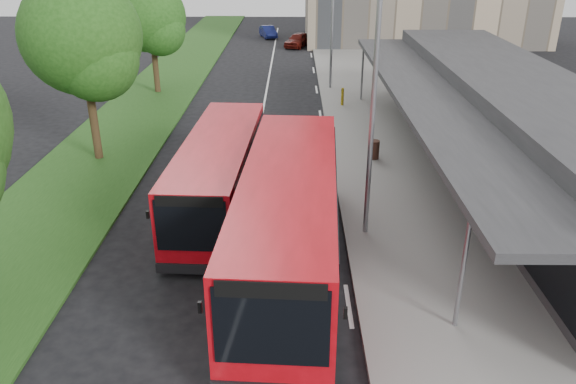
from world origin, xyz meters
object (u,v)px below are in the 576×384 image
Objects in this scene: lamp_post_near at (371,98)px; car_far at (268,32)px; bus_second at (220,174)px; litter_bin at (374,150)px; tree_far at (151,22)px; car_near at (298,40)px; lamp_post_far at (331,15)px; bus_main at (289,220)px; bollard at (342,97)px; tree_mid at (83,43)px.

lamp_post_near is 41.95m from car_far.
bus_second is 39.46m from car_far.
litter_bin is at bearing 79.65° from lamp_post_near.
bus_second is (6.14, -17.05, -3.07)m from tree_far.
car_near is 1.12× the size of car_far.
bus_main is at bearing -96.36° from lamp_post_far.
tree_far reaches higher than bollard.
lamp_post_far is 22.43m from bus_main.
bus_second is at bearing -111.98° from bollard.
bus_main reaches higher than car_far.
bus_second is 2.85× the size of car_far.
car_near is (3.07, 33.92, -0.74)m from bus_second.
lamp_post_far is 13.83m from litter_bin.
litter_bin is at bearing -84.54° from lamp_post_far.
lamp_post_near is 16.22m from bollard.
tree_mid is at bearing 143.19° from bus_second.
tree_far is 23.57m from car_far.
car_far is (0.07, 39.45, -0.83)m from bus_second.
bollard is (5.52, 13.69, -0.73)m from bus_second.
bus_main is 9.75m from litter_bin.
tree_far is 12.72m from bollard.
bus_second is 34.07m from car_near.
bollard is (-0.72, 8.82, 0.09)m from litter_bin.
tree_mid is at bearing -115.81° from car_far.
bus_second is (6.14, -5.05, -3.75)m from tree_mid.
lamp_post_near is at bearing -32.36° from tree_mid.
car_far is at bearing 101.95° from bollard.
bus_main is at bearing -99.57° from bollard.
lamp_post_far is at bearing 90.00° from lamp_post_near.
lamp_post_near reaches higher than bollard.
bus_main is 4.80m from bus_second.
bus_main is 2.95× the size of car_near.
bus_second is at bearing -71.70° from car_near.
tree_mid is 13.08m from bus_main.
litter_bin is (3.72, 8.95, -1.05)m from bus_main.
bus_main is at bearing -112.54° from litter_bin.
lamp_post_far is 0.71× the size of bus_main.
litter_bin is 35.12m from car_far.
bus_main is 1.16× the size of bus_second.
car_near is at bearing 87.46° from bus_second.
lamp_post_near is 2.35× the size of car_far.
car_far is at bearing 96.41° from bus_main.
tree_mid is 13.18m from lamp_post_near.
bus_second is at bearing -70.19° from tree_far.
lamp_post_near is at bearing -90.00° from lamp_post_far.
bus_main is (8.67, -21.13, -2.84)m from tree_far.
bus_second reaches higher than car_near.
bus_main reaches higher than litter_bin.
lamp_post_near is at bearing -59.71° from tree_far.
lamp_post_far reaches higher than bollard.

